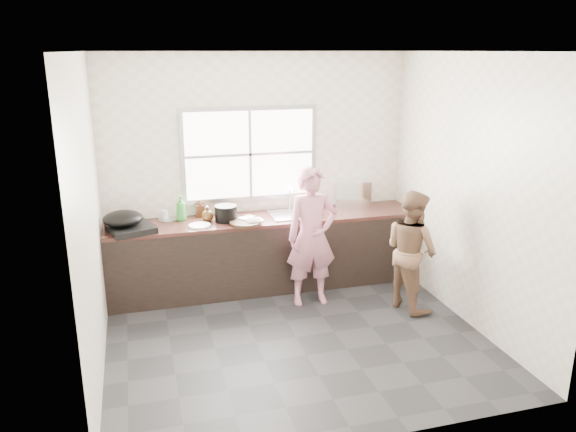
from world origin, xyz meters
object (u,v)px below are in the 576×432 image
object	(u,v)px
glass_jar	(165,215)
bowl_held	(298,217)
black_pot	(226,213)
plate_food	(199,226)
bottle_brown_short	(208,214)
bottle_brown_tall	(200,209)
wok	(123,219)
bowl_mince	(254,222)
woman	(312,241)
bottle_green	(181,208)
person_side	(411,250)
burner	(131,229)
dish_rack	(352,192)
bowl_crabs	(311,212)
pot_lid_right	(168,219)
pot_lid_left	(130,225)
cutting_board	(245,223)

from	to	relation	value
glass_jar	bowl_held	bearing A→B (deg)	-16.97
black_pot	plate_food	size ratio (longest dim) A/B	1.03
bottle_brown_short	bowl_held	bearing A→B (deg)	-13.46
bottle_brown_tall	wok	distance (m)	0.91
bowl_mince	woman	bearing A→B (deg)	-31.38
bottle_green	wok	bearing A→B (deg)	-160.43
woman	person_side	distance (m)	1.07
bowl_held	bottle_brown_tall	xyz separation A→B (m)	(-1.05, 0.44, 0.06)
burner	dish_rack	xyz separation A→B (m)	(2.65, 0.38, 0.13)
black_pot	plate_food	xyz separation A→B (m)	(-0.31, -0.12, -0.08)
bowl_mince	bottle_brown_short	bearing A→B (deg)	154.05
dish_rack	bowl_mince	bearing A→B (deg)	-149.55
plate_food	bottle_brown_tall	bearing A→B (deg)	81.92
burner	glass_jar	bearing A→B (deg)	44.74
woman	plate_food	world-z (taller)	woman
bowl_mince	glass_jar	world-z (taller)	glass_jar
woman	bottle_brown_tall	distance (m)	1.38
bottle_brown_tall	plate_food	bearing A→B (deg)	-98.08
person_side	bowl_crabs	size ratio (longest dim) A/B	7.65
wok	bowl_mince	bearing A→B (deg)	-4.78
pot_lid_right	pot_lid_left	bearing A→B (deg)	-164.53
bowl_mince	pot_lid_right	size ratio (longest dim) A/B	0.86
woman	person_side	xyz separation A→B (m)	(0.99, -0.40, -0.06)
bowl_crabs	glass_jar	distance (m)	1.69
bottle_green	black_pot	bearing A→B (deg)	-17.91
glass_jar	bowl_crabs	bearing A→B (deg)	-8.68
bowl_held	wok	bearing A→B (deg)	176.48
glass_jar	burner	size ratio (longest dim) A/B	0.24
bowl_crabs	glass_jar	world-z (taller)	glass_jar
dish_rack	bowl_crabs	bearing A→B (deg)	-145.06
cutting_board	glass_jar	xyz separation A→B (m)	(-0.84, 0.44, 0.03)
cutting_board	bowl_crabs	bearing A→B (deg)	12.63
cutting_board	pot_lid_right	bearing A→B (deg)	152.77
burner	pot_lid_left	world-z (taller)	burner
glass_jar	dish_rack	distance (m)	2.27
person_side	wok	bearing A→B (deg)	58.50
person_side	bowl_held	world-z (taller)	person_side
bowl_crabs	glass_jar	size ratio (longest dim) A/B	1.64
bottle_brown_short	pot_lid_left	xyz separation A→B (m)	(-0.85, 0.06, -0.07)
bottle_green	dish_rack	xyz separation A→B (m)	(2.10, 0.10, 0.02)
cutting_board	plate_food	world-z (taller)	cutting_board
bowl_mince	bottle_brown_tall	bearing A→B (deg)	141.12
cutting_board	pot_lid_right	world-z (taller)	cutting_board
glass_jar	dish_rack	world-z (taller)	dish_rack
woman	bottle_brown_short	bearing A→B (deg)	153.00
burner	pot_lid_left	xyz separation A→B (m)	(-0.01, 0.24, -0.03)
bowl_crabs	pot_lid_left	size ratio (longest dim) A/B	0.69
wok	glass_jar	bearing A→B (deg)	35.37
bottle_brown_short	person_side	bearing A→B (deg)	-25.58
bowl_held	bowl_mince	bearing A→B (deg)	180.00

